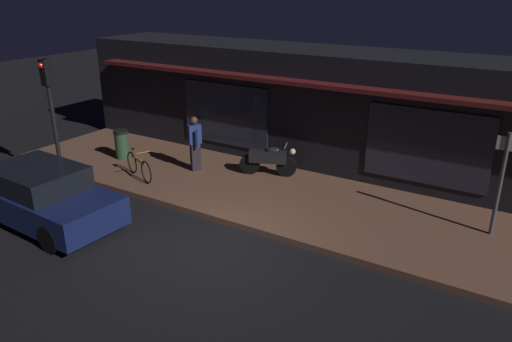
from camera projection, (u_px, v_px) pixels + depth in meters
ground_plane at (215, 248)px, 10.73m from camera, size 60.00×60.00×0.00m
sidewalk_slab at (281, 197)px, 13.08m from camera, size 18.00×4.00×0.15m
storefront_building at (334, 109)px, 15.14m from camera, size 18.00×3.30×3.60m
motorcycle at (269, 159)px, 14.22m from camera, size 1.63×0.81×0.97m
bicycle_parked at (139, 166)px, 14.08m from camera, size 1.56×0.68×0.91m
person_photographer at (195, 142)px, 14.48m from camera, size 0.56×0.44×1.67m
sign_post at (501, 178)px, 10.52m from camera, size 0.44×0.09×2.40m
trash_bin at (122, 144)px, 15.65m from camera, size 0.48×0.48×0.93m
traffic_light_pole at (50, 101)px, 13.21m from camera, size 0.24×0.33×3.60m
parked_car_near at (42, 196)px, 11.64m from camera, size 4.17×1.94×1.42m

